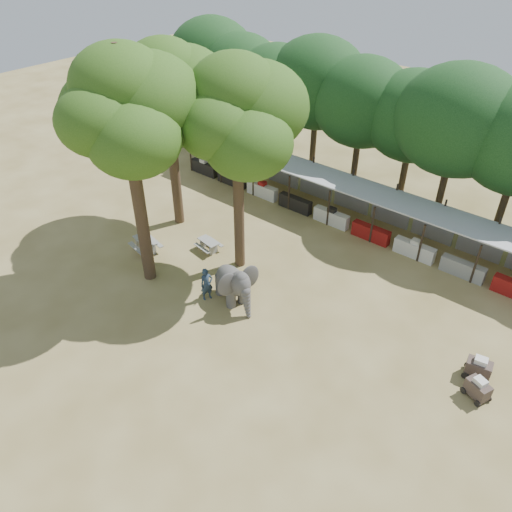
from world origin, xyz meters
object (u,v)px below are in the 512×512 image
Objects in this scene: elephant at (234,283)px; picnic_table_far at (209,244)px; yard_tree_center at (126,109)px; yard_tree_back at (237,114)px; cart_back at (479,368)px; picnic_table_near at (146,244)px; handler at (207,284)px; yard_tree_left at (167,91)px; cart_front at (478,388)px.

elephant is 2.06× the size of picnic_table_far.
yard_tree_center reaches higher than picnic_table_far.
yard_tree_back is at bearing 53.14° from yard_tree_center.
picnic_table_near is at bearing 178.41° from cart_back.
handler is (3.81, 0.50, -8.30)m from yard_tree_center.
elephant is at bearing -38.03° from handler.
yard_tree_left is 11.34m from elephant.
picnic_table_far is 1.21× the size of cart_front.
handler is 1.47× the size of cart_front.
elephant is at bearing -21.55° from picnic_table_far.
picnic_table_far is at bearing 171.19° from cart_back.
picnic_table_near is at bearing 104.22° from handler.
cart_front is 1.14m from cart_back.
picnic_table_far is at bearing -19.25° from yard_tree_left.
elephant reaches higher than picnic_table_far.
cart_front is (16.70, 3.06, -8.70)m from yard_tree_center.
yard_tree_back is 8.43m from handler.
picnic_table_near is 18.68m from cart_front.
picnic_table_near is 1.51× the size of cart_front.
yard_tree_back reaches higher than handler.
yard_tree_center reaches higher than cart_back.
yard_tree_back is at bearing 17.72° from picnic_table_far.
picnic_table_near is at bearing -150.65° from yard_tree_back.
cart_front is at bearing -57.04° from handler.
yard_tree_center is at bearing 119.20° from handler.
picnic_table_far is at bearing -170.90° from yard_tree_back.
cart_back is at bearing 33.91° from elephant.
cart_back is at bearing 14.22° from yard_tree_center.
picnic_table_far is at bearing 52.60° from picnic_table_near.
handler is 5.76m from picnic_table_near.
yard_tree_left is 8.77m from picnic_table_far.
yard_tree_center is 9.54m from picnic_table_far.
elephant is at bearing -176.09° from cart_back.
yard_tree_center reaches higher than cart_front.
yard_tree_left reaches higher than cart_back.
yard_tree_back is at bearing 145.71° from elephant.
cart_back is at bearing 131.41° from cart_front.
handler is at bearing -174.39° from cart_back.
handler is 0.97× the size of picnic_table_near.
handler is at bearing 7.47° from yard_tree_center.
handler is at bearing 3.80° from picnic_table_near.
elephant is 1.45m from handler.
cart_back is (-0.37, 1.08, 0.03)m from cart_front.
picnic_table_far is at bearing 169.25° from elephant.
picnic_table_near reaches higher than picnic_table_far.
cart_front is at bearing -3.94° from yard_tree_back.
yard_tree_back reaches higher than elephant.
yard_tree_left reaches higher than cart_front.
yard_tree_left is 7.32× the size of picnic_table_far.
yard_tree_center is 7.99× the size of picnic_table_far.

